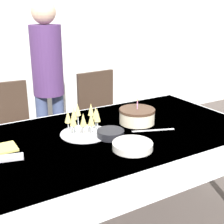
{
  "coord_description": "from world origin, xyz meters",
  "views": [
    {
      "loc": [
        -0.93,
        -1.69,
        1.56
      ],
      "look_at": [
        0.1,
        0.07,
        0.86
      ],
      "focal_mm": 50.0,
      "sensor_mm": 36.0,
      "label": 1
    }
  ],
  "objects": [
    {
      "name": "birthday_cake",
      "position": [
        0.31,
        0.07,
        0.8
      ],
      "size": [
        0.26,
        0.26,
        0.18
      ],
      "color": "beige",
      "rests_on": "dining_table"
    },
    {
      "name": "person_standing",
      "position": [
        -0.02,
        1.01,
        0.97
      ],
      "size": [
        0.28,
        0.28,
        1.62
      ],
      "color": "#3F4C72",
      "rests_on": "ground_plane"
    },
    {
      "name": "dining_chair_far_left",
      "position": [
        -0.45,
        0.86,
        0.52
      ],
      "size": [
        0.46,
        0.46,
        0.95
      ],
      "color": "#38281E",
      "rests_on": "ground_plane"
    },
    {
      "name": "cake_knife",
      "position": [
        0.32,
        -0.11,
        0.75
      ],
      "size": [
        0.29,
        0.12,
        0.0
      ],
      "color": "silver",
      "rests_on": "dining_table"
    },
    {
      "name": "plate_stack_dessert",
      "position": [
        0.01,
        -0.06,
        0.77
      ],
      "size": [
        0.18,
        0.18,
        0.05
      ],
      "color": "black",
      "rests_on": "dining_table"
    },
    {
      "name": "plate_stack_main",
      "position": [
        0.03,
        -0.28,
        0.77
      ],
      "size": [
        0.24,
        0.24,
        0.04
      ],
      "color": "silver",
      "rests_on": "dining_table"
    },
    {
      "name": "wall_back",
      "position": [
        0.0,
        1.88,
        1.35
      ],
      "size": [
        8.0,
        0.05,
        2.7
      ],
      "color": "silver",
      "rests_on": "ground_plane"
    },
    {
      "name": "napkin_pile",
      "position": [
        -0.63,
        0.11,
        0.75
      ],
      "size": [
        0.15,
        0.15,
        0.01
      ],
      "color": "#E0D166",
      "rests_on": "dining_table"
    },
    {
      "name": "dining_chair_far_right",
      "position": [
        0.45,
        0.86,
        0.52
      ],
      "size": [
        0.45,
        0.45,
        0.95
      ],
      "color": "#38281E",
      "rests_on": "ground_plane"
    },
    {
      "name": "fork_pile",
      "position": [
        -0.64,
        -0.05,
        0.75
      ],
      "size": [
        0.18,
        0.1,
        0.02
      ],
      "color": "silver",
      "rests_on": "dining_table"
    },
    {
      "name": "champagne_tray",
      "position": [
        -0.11,
        0.07,
        0.84
      ],
      "size": [
        0.33,
        0.33,
        0.18
      ],
      "color": "silver",
      "rests_on": "dining_table"
    },
    {
      "name": "dining_table",
      "position": [
        0.0,
        0.0,
        0.65
      ],
      "size": [
        2.07,
        1.09,
        0.74
      ],
      "color": "white",
      "rests_on": "ground_plane"
    }
  ]
}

